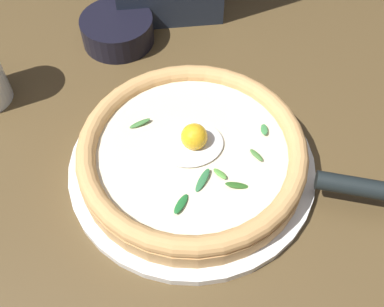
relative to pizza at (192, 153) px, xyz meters
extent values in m
cube|color=brown|center=(0.03, -0.01, -0.05)|extent=(2.40, 2.40, 0.03)
cylinder|color=white|center=(0.00, 0.00, -0.03)|extent=(0.31, 0.31, 0.01)
cylinder|color=tan|center=(0.00, 0.00, -0.01)|extent=(0.28, 0.28, 0.02)
torus|color=tan|center=(0.00, 0.00, 0.01)|extent=(0.28, 0.28, 0.02)
cylinder|color=#F8E7C1|center=(0.00, 0.00, 0.00)|extent=(0.24, 0.24, 0.00)
ellipsoid|color=white|center=(0.00, 0.00, 0.01)|extent=(0.08, 0.07, 0.01)
sphere|color=yellow|center=(0.00, -0.01, 0.02)|extent=(0.03, 0.03, 0.03)
ellipsoid|color=#3F8C49|center=(-0.09, 0.00, 0.01)|extent=(0.01, 0.02, 0.01)
ellipsoid|color=#569D3E|center=(-0.02, 0.04, 0.01)|extent=(0.02, 0.02, 0.01)
ellipsoid|color=#217030|center=(0.03, 0.07, 0.01)|extent=(0.03, 0.03, 0.01)
ellipsoid|color=#2C6C3B|center=(0.00, 0.05, 0.01)|extent=(0.03, 0.03, 0.01)
ellipsoid|color=#417C3A|center=(0.05, -0.05, 0.01)|extent=(0.03, 0.01, 0.01)
ellipsoid|color=#437634|center=(-0.07, 0.03, 0.01)|extent=(0.01, 0.02, 0.00)
ellipsoid|color=#336D26|center=(-0.04, 0.06, 0.01)|extent=(0.03, 0.01, 0.01)
cylinder|color=black|center=(0.05, -0.27, -0.01)|extent=(0.11, 0.11, 0.04)
cylinder|color=black|center=(-0.18, 0.10, 0.01)|extent=(0.11, 0.07, 0.02)
camera|label=1|loc=(0.08, 0.32, 0.46)|focal=43.49mm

